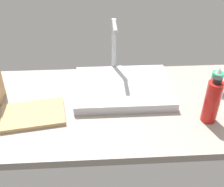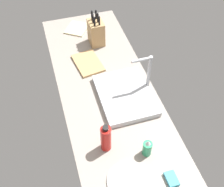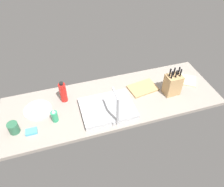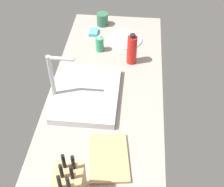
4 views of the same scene
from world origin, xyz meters
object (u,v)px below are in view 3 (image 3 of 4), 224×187
(faucet, at_px, (117,109))
(soap_bottle, at_px, (55,116))
(sink_basin, at_px, (107,108))
(dish_sponge, at_px, (31,132))
(knife_block, at_px, (173,84))
(cutting_board, at_px, (143,88))
(dish_towel, at_px, (186,80))
(water_bottle, at_px, (63,92))
(dinner_plate, at_px, (38,110))
(coffee_mug, at_px, (13,128))

(faucet, bearing_deg, soap_bottle, -20.29)
(sink_basin, distance_m, dish_sponge, 0.65)
(knife_block, relative_size, soap_bottle, 2.19)
(cutting_board, bearing_deg, sink_basin, 22.15)
(knife_block, bearing_deg, dish_towel, -155.26)
(cutting_board, bearing_deg, dish_sponge, 11.82)
(soap_bottle, distance_m, dish_sponge, 0.21)
(faucet, bearing_deg, knife_block, -161.86)
(water_bottle, distance_m, dish_towel, 1.22)
(water_bottle, height_order, dinner_plate, water_bottle)
(sink_basin, distance_m, cutting_board, 0.44)
(water_bottle, bearing_deg, faucet, 133.44)
(knife_block, bearing_deg, cutting_board, -31.09)
(cutting_board, distance_m, water_bottle, 0.76)
(knife_block, bearing_deg, dish_sponge, 2.27)
(dish_towel, bearing_deg, dish_sponge, 7.78)
(faucet, xyz_separation_m, cutting_board, (-0.37, -0.33, -0.17))
(faucet, bearing_deg, water_bottle, -46.56)
(cutting_board, bearing_deg, soap_bottle, 9.94)
(sink_basin, relative_size, dish_sponge, 5.12)
(faucet, distance_m, dish_sponge, 0.71)
(knife_block, relative_size, dinner_plate, 1.17)
(sink_basin, xyz_separation_m, dish_towel, (-0.87, -0.15, -0.01))
(cutting_board, relative_size, dish_sponge, 2.96)
(dinner_plate, relative_size, coffee_mug, 2.56)
(sink_basin, relative_size, faucet, 1.54)
(cutting_board, distance_m, dish_towel, 0.47)
(dish_towel, height_order, dish_sponge, dish_sponge)
(knife_block, height_order, dish_towel, knife_block)
(faucet, bearing_deg, sink_basin, -78.92)
(sink_basin, xyz_separation_m, knife_block, (-0.64, -0.03, 0.08))
(coffee_mug, bearing_deg, dish_towel, -174.52)
(dish_sponge, bearing_deg, dish_towel, -172.22)
(soap_bottle, height_order, dish_sponge, soap_bottle)
(faucet, distance_m, cutting_board, 0.52)
(sink_basin, height_order, soap_bottle, soap_bottle)
(knife_block, bearing_deg, coffee_mug, -0.10)
(coffee_mug, bearing_deg, soap_bottle, -176.31)
(sink_basin, xyz_separation_m, water_bottle, (0.34, -0.23, 0.08))
(knife_block, height_order, water_bottle, knife_block)
(knife_block, height_order, cutting_board, knife_block)
(soap_bottle, relative_size, dinner_plate, 0.53)
(sink_basin, distance_m, faucet, 0.23)
(sink_basin, xyz_separation_m, soap_bottle, (0.45, -0.01, 0.03))
(faucet, xyz_separation_m, dinner_plate, (0.62, -0.34, -0.17))
(faucet, bearing_deg, coffee_mug, -11.05)
(sink_basin, distance_m, soap_bottle, 0.45)
(soap_bottle, bearing_deg, cutting_board, -170.06)
(sink_basin, height_order, dinner_plate, sink_basin)
(soap_bottle, bearing_deg, sink_basin, 178.11)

